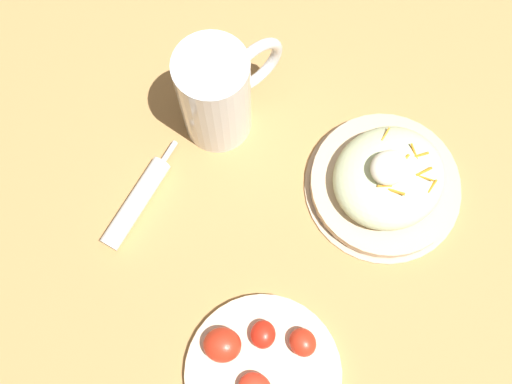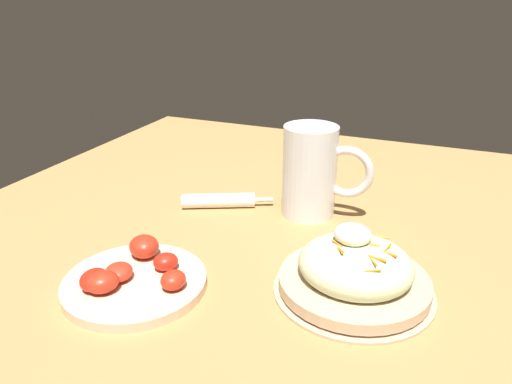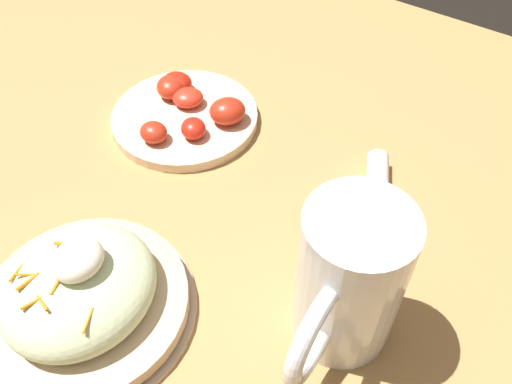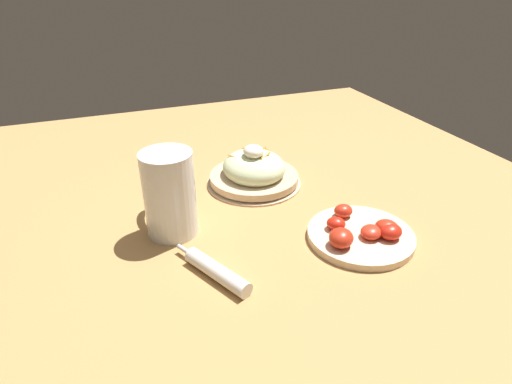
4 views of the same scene
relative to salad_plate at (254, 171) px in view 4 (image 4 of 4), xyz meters
The scene contains 5 objects.
ground_plane 0.07m from the salad_plate, 32.64° to the right, with size 1.43×1.43×0.00m, color #B2844C.
salad_plate is the anchor object (origin of this frame).
beer_mug 0.26m from the salad_plate, 59.65° to the right, with size 0.17×0.10×0.17m.
napkin_roll 0.35m from the salad_plate, 31.35° to the right, with size 0.17×0.09×0.03m.
tomato_plate 0.31m from the salad_plate, 20.12° to the left, with size 0.20×0.20×0.05m.
Camera 4 is at (0.80, -0.29, 0.48)m, focal length 30.13 mm.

